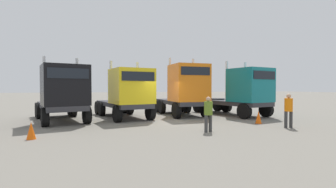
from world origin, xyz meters
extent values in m
plane|color=slate|center=(0.00, 0.00, 0.00)|extent=(200.00, 200.00, 0.00)
cube|color=#333338|center=(-6.31, 2.60, 0.94)|extent=(3.75, 6.68, 0.30)
cube|color=black|center=(-5.81, 0.72, 2.24)|extent=(2.95, 2.98, 2.31)
cube|color=black|center=(-5.49, -0.48, 2.87)|extent=(2.04, 0.58, 0.55)
cylinder|color=silver|center=(-5.24, 2.29, 2.54)|extent=(0.22, 0.22, 2.91)
cylinder|color=silver|center=(-7.08, 1.81, 2.54)|extent=(0.22, 0.22, 2.91)
cylinder|color=#333338|center=(-6.66, 3.94, 1.15)|extent=(1.35, 1.35, 0.12)
cylinder|color=black|center=(-4.61, 0.50, 0.52)|extent=(0.61, 1.10, 1.04)
cylinder|color=black|center=(-6.74, -0.06, 0.52)|extent=(0.61, 1.10, 1.04)
cylinder|color=black|center=(-5.65, 4.39, 0.52)|extent=(0.61, 1.10, 1.04)
cylinder|color=black|center=(-7.77, 3.83, 0.52)|extent=(0.61, 1.10, 1.04)
cylinder|color=black|center=(-5.93, 5.46, 0.52)|extent=(0.61, 1.10, 1.04)
cylinder|color=black|center=(-8.05, 4.89, 0.52)|extent=(0.61, 1.10, 1.04)
cube|color=#333338|center=(-2.29, 3.10, 0.94)|extent=(3.44, 6.50, 0.30)
cube|color=yellow|center=(-1.89, 1.26, 2.20)|extent=(2.85, 2.86, 2.22)
cube|color=black|center=(-1.63, 0.07, 2.79)|extent=(2.06, 0.48, 0.55)
cylinder|color=silver|center=(-1.25, 2.78, 2.50)|extent=(0.21, 0.21, 2.82)
cylinder|color=silver|center=(-3.10, 2.39, 2.50)|extent=(0.21, 0.21, 2.82)
cylinder|color=#333338|center=(-2.57, 4.43, 1.15)|extent=(1.31, 1.31, 0.12)
cylinder|color=black|center=(-0.71, 1.00, 0.52)|extent=(0.56, 1.09, 1.04)
cylinder|color=black|center=(-2.86, 0.54, 0.52)|extent=(0.56, 1.09, 1.04)
cylinder|color=black|center=(-1.52, 4.79, 0.52)|extent=(0.56, 1.09, 1.04)
cylinder|color=black|center=(-3.67, 4.33, 0.52)|extent=(0.56, 1.09, 1.04)
cylinder|color=black|center=(-1.75, 5.87, 0.52)|extent=(0.56, 1.09, 1.04)
cylinder|color=black|center=(-3.90, 5.40, 0.52)|extent=(0.56, 1.09, 1.04)
cube|color=#333338|center=(2.19, 3.37, 0.99)|extent=(2.39, 5.69, 0.30)
cube|color=orange|center=(2.24, 1.73, 2.44)|extent=(2.48, 2.41, 2.60)
cube|color=black|center=(2.28, 0.54, 3.22)|extent=(2.10, 0.11, 0.55)
cylinder|color=silver|center=(3.15, 3.08, 2.74)|extent=(0.19, 0.19, 3.20)
cylinder|color=silver|center=(1.25, 3.01, 2.74)|extent=(0.19, 0.19, 3.20)
cylinder|color=#333338|center=(2.15, 4.60, 1.20)|extent=(1.14, 1.14, 0.12)
cylinder|color=black|center=(3.36, 1.30, 0.54)|extent=(0.39, 1.10, 1.09)
cylinder|color=black|center=(1.16, 1.22, 0.54)|extent=(0.39, 1.10, 1.09)
cylinder|color=black|center=(3.25, 4.61, 0.54)|extent=(0.39, 1.10, 1.09)
cylinder|color=black|center=(1.05, 4.54, 0.54)|extent=(0.39, 1.10, 1.09)
cylinder|color=black|center=(3.21, 5.71, 0.54)|extent=(0.39, 1.10, 1.09)
cylinder|color=black|center=(1.01, 5.64, 0.54)|extent=(0.39, 1.10, 1.09)
cube|color=#333338|center=(5.94, 2.32, 0.95)|extent=(3.57, 6.68, 0.30)
cube|color=#14727A|center=(6.39, 0.39, 2.28)|extent=(2.88, 2.87, 2.36)
cube|color=black|center=(6.66, -0.79, 2.94)|extent=(2.06, 0.51, 0.55)
cylinder|color=silver|center=(7.01, 1.92, 2.58)|extent=(0.22, 0.22, 2.96)
cylinder|color=silver|center=(5.16, 1.49, 2.58)|extent=(0.22, 0.22, 2.96)
cylinder|color=#333338|center=(5.63, 3.68, 1.16)|extent=(1.32, 1.32, 0.12)
cylinder|color=black|center=(7.57, 0.16, 0.52)|extent=(0.58, 1.10, 1.05)
cylinder|color=black|center=(5.43, -0.34, 0.52)|extent=(0.58, 1.10, 1.05)
cylinder|color=black|center=(6.66, 4.10, 0.52)|extent=(0.58, 1.10, 1.05)
cylinder|color=black|center=(4.52, 3.60, 0.52)|extent=(0.58, 1.10, 1.05)
cylinder|color=black|center=(6.41, 5.17, 0.52)|extent=(0.58, 1.10, 1.05)
cylinder|color=black|center=(4.27, 4.68, 0.52)|extent=(0.58, 1.10, 1.05)
cylinder|color=#353535|center=(5.65, -4.18, 0.43)|extent=(0.19, 0.19, 0.87)
cylinder|color=#353535|center=(5.37, -4.12, 0.43)|extent=(0.19, 0.19, 0.87)
cylinder|color=orange|center=(5.51, -4.15, 1.21)|extent=(0.47, 0.47, 0.69)
sphere|color=tan|center=(5.51, -4.15, 1.67)|extent=(0.24, 0.24, 0.24)
cylinder|color=#3B3B3B|center=(0.83, -4.06, 0.41)|extent=(0.20, 0.20, 0.81)
cylinder|color=#3B3B3B|center=(1.10, -3.98, 0.41)|extent=(0.20, 0.20, 0.81)
cylinder|color=olive|center=(0.97, -4.02, 1.13)|extent=(0.50, 0.50, 0.64)
sphere|color=tan|center=(0.97, -4.02, 1.57)|extent=(0.22, 0.22, 0.22)
cone|color=#F2590C|center=(-6.67, -3.42, 0.36)|extent=(0.36, 0.36, 0.71)
cone|color=#F2590C|center=(5.01, -2.39, 0.37)|extent=(0.36, 0.36, 0.74)
camera|label=1|loc=(-4.21, -14.54, 2.10)|focal=26.23mm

